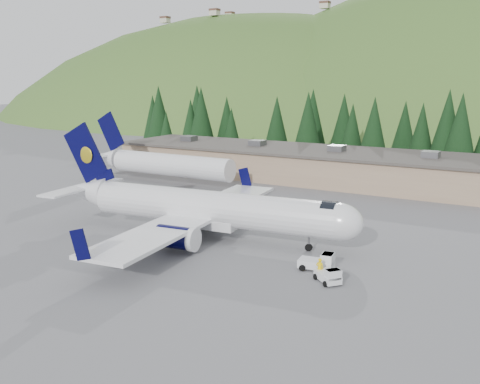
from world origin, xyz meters
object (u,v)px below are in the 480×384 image
(terminal_building, at_px, (308,164))
(second_airliner, at_px, (158,163))
(baggage_tug_b, at_px, (329,276))
(ramp_worker, at_px, (320,268))
(baggage_tug_a, at_px, (319,262))
(airliner, at_px, (203,209))

(terminal_building, bearing_deg, second_airliner, -141.22)
(baggage_tug_b, height_order, ramp_worker, ramp_worker)
(baggage_tug_a, height_order, terminal_building, terminal_building)
(baggage_tug_a, bearing_deg, airliner, 160.31)
(airliner, bearing_deg, baggage_tug_a, -18.79)
(airliner, bearing_deg, second_airliner, 131.21)
(baggage_tug_b, bearing_deg, second_airliner, -173.69)
(baggage_tug_a, relative_size, ramp_worker, 1.84)
(baggage_tug_b, xyz_separation_m, ramp_worker, (-1.15, 0.74, 0.25))
(second_airliner, relative_size, ramp_worker, 15.52)
(second_airliner, relative_size, baggage_tug_a, 8.44)
(airliner, bearing_deg, baggage_tug_b, -25.41)
(second_airliner, xyz_separation_m, terminal_building, (19.91, 16.00, -0.70))
(baggage_tug_b, relative_size, terminal_building, 0.04)
(airliner, bearing_deg, ramp_worker, -24.32)
(second_airliner, bearing_deg, terminal_building, 38.78)
(terminal_building, height_order, ramp_worker, terminal_building)
(baggage_tug_a, distance_m, baggage_tug_b, 3.15)
(second_airliner, distance_m, terminal_building, 25.55)
(second_airliner, height_order, terminal_building, second_airliner)
(airliner, distance_m, second_airliner, 32.54)
(baggage_tug_a, xyz_separation_m, terminal_building, (-18.73, 41.46, 1.88))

